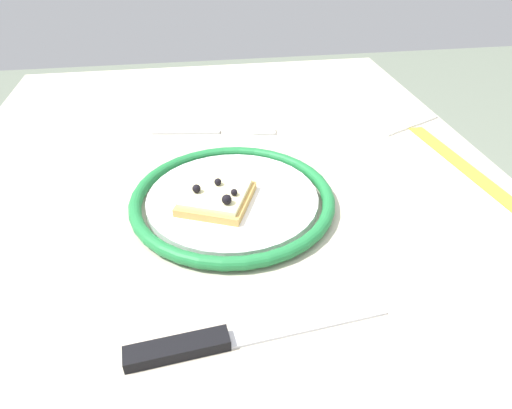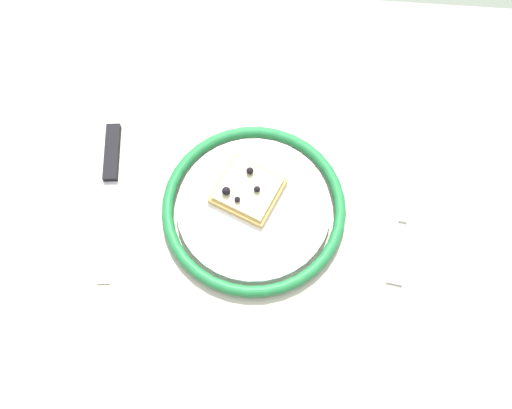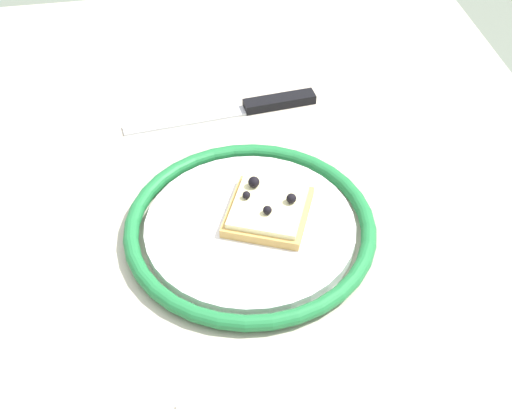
{
  "view_description": "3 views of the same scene",
  "coord_description": "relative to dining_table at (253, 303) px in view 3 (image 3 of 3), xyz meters",
  "views": [
    {
      "loc": [
        0.47,
        -0.04,
        1.08
      ],
      "look_at": [
        0.03,
        0.03,
        0.76
      ],
      "focal_mm": 31.28,
      "sensor_mm": 36.0,
      "label": 1
    },
    {
      "loc": [
        -0.01,
        0.32,
        1.53
      ],
      "look_at": [
        0.01,
        -0.0,
        0.77
      ],
      "focal_mm": 42.33,
      "sensor_mm": 36.0,
      "label": 2
    },
    {
      "loc": [
        -0.48,
        0.08,
        1.28
      ],
      "look_at": [
        0.03,
        -0.01,
        0.78
      ],
      "focal_mm": 49.54,
      "sensor_mm": 36.0,
      "label": 3
    }
  ],
  "objects": [
    {
      "name": "knife",
      "position": [
        0.22,
        -0.04,
        0.1
      ],
      "size": [
        0.05,
        0.24,
        0.01
      ],
      "color": "silver",
      "rests_on": "dining_table"
    },
    {
      "name": "dining_table",
      "position": [
        0.0,
        0.0,
        0.0
      ],
      "size": [
        1.08,
        0.78,
        0.75
      ],
      "color": "#BCB29E",
      "rests_on": "ground_plane"
    },
    {
      "name": "pizza_slice_near",
      "position": [
        0.02,
        -0.02,
        0.12
      ],
      "size": [
        0.11,
        0.11,
        0.03
      ],
      "color": "tan",
      "rests_on": "plate"
    },
    {
      "name": "plate",
      "position": [
        0.01,
        -0.0,
        0.11
      ],
      "size": [
        0.26,
        0.26,
        0.02
      ],
      "color": "white",
      "rests_on": "dining_table"
    }
  ]
}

